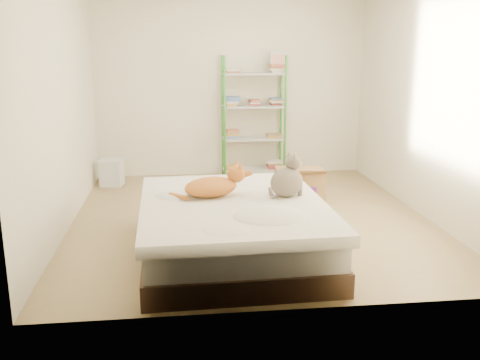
{
  "coord_description": "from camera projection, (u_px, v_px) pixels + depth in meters",
  "views": [
    {
      "loc": [
        -0.76,
        -5.5,
        1.83
      ],
      "look_at": [
        -0.2,
        -0.75,
        0.62
      ],
      "focal_mm": 40.0,
      "sensor_mm": 36.0,
      "label": 1
    }
  ],
  "objects": [
    {
      "name": "room",
      "position": [
        251.0,
        98.0,
        5.51
      ],
      "size": [
        3.81,
        4.21,
        2.61
      ],
      "color": "#9A834E",
      "rests_on": "ground"
    },
    {
      "name": "white_bin",
      "position": [
        112.0,
        172.0,
        7.13
      ],
      "size": [
        0.35,
        0.32,
        0.35
      ],
      "rotation": [
        0.0,
        0.0,
        -0.17
      ],
      "color": "silver",
      "rests_on": "ground"
    },
    {
      "name": "bed",
      "position": [
        233.0,
        229.0,
        4.72
      ],
      "size": [
        1.64,
        2.03,
        0.51
      ],
      "rotation": [
        0.0,
        0.0,
        0.02
      ],
      "color": "#472B1F",
      "rests_on": "ground"
    },
    {
      "name": "orange_cat",
      "position": [
        211.0,
        184.0,
        4.77
      ],
      "size": [
        0.63,
        0.44,
        0.23
      ],
      "primitive_type": null,
      "rotation": [
        0.0,
        0.0,
        0.25
      ],
      "color": "#C16328",
      "rests_on": "bed"
    },
    {
      "name": "cardboard_box",
      "position": [
        300.0,
        185.0,
        6.41
      ],
      "size": [
        0.59,
        0.57,
        0.45
      ],
      "rotation": [
        0.0,
        0.0,
        -0.08
      ],
      "color": "olive",
      "rests_on": "ground"
    },
    {
      "name": "shelf_unit",
      "position": [
        254.0,
        118.0,
        7.47
      ],
      "size": [
        0.9,
        0.36,
        1.74
      ],
      "color": "green",
      "rests_on": "ground"
    },
    {
      "name": "grey_cat",
      "position": [
        287.0,
        176.0,
        4.76
      ],
      "size": [
        0.42,
        0.39,
        0.38
      ],
      "primitive_type": null,
      "rotation": [
        0.0,
        0.0,
        1.99
      ],
      "color": "gray",
      "rests_on": "bed"
    }
  ]
}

